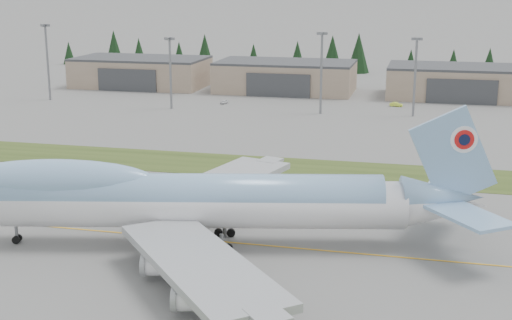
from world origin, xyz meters
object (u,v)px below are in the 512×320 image
(boeing_747_freighter, at_px, (191,199))
(service_vehicle_a, at_px, (224,104))
(hangar_left, at_px, (141,72))
(service_vehicle_b, at_px, (396,106))
(hangar_center, at_px, (286,76))
(hangar_right, at_px, (460,82))

(boeing_747_freighter, relative_size, service_vehicle_a, 22.59)
(hangar_left, relative_size, service_vehicle_b, 11.76)
(hangar_left, relative_size, hangar_center, 1.00)
(service_vehicle_a, xyz_separation_m, service_vehicle_b, (54.14, 7.89, 0.00))
(hangar_right, xyz_separation_m, service_vehicle_b, (-20.02, -22.23, -5.39))
(boeing_747_freighter, relative_size, service_vehicle_b, 20.09)
(hangar_right, bearing_deg, boeing_747_freighter, -106.22)
(boeing_747_freighter, height_order, service_vehicle_b, boeing_747_freighter)
(hangar_left, distance_m, hangar_right, 115.00)
(hangar_right, relative_size, service_vehicle_a, 13.22)
(hangar_right, distance_m, service_vehicle_a, 80.22)
(hangar_left, bearing_deg, hangar_center, 0.00)
(service_vehicle_b, bearing_deg, hangar_center, 66.19)
(hangar_right, bearing_deg, service_vehicle_b, -132.01)
(hangar_left, height_order, hangar_center, same)
(hangar_right, xyz_separation_m, service_vehicle_a, (-74.16, -30.12, -5.39))
(boeing_747_freighter, xyz_separation_m, hangar_center, (-15.81, 151.89, -1.71))
(boeing_747_freighter, xyz_separation_m, service_vehicle_b, (24.17, 129.66, -7.09))
(hangar_left, distance_m, service_vehicle_b, 97.69)
(hangar_left, relative_size, service_vehicle_a, 13.22)
(hangar_right, relative_size, service_vehicle_b, 11.76)
(hangar_center, bearing_deg, hangar_left, 180.00)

